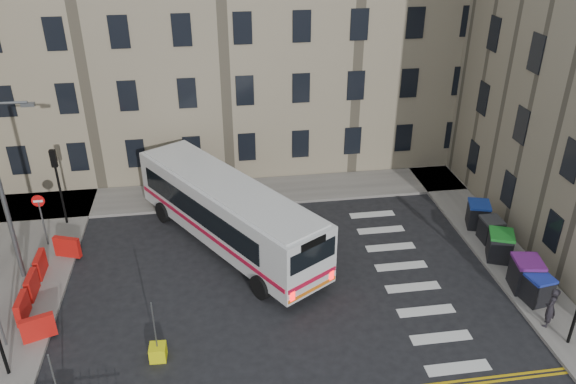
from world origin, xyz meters
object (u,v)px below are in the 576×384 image
object	(u,v)px
wheelie_bin_a	(536,288)
pedestrian	(551,307)
wheelie_bin_d	(491,230)
wheelie_bin_e	(478,215)
bus	(227,211)
streetlamp	(2,193)
wheelie_bin_b	(526,274)
wheelie_bin_c	(500,246)
bollard_yellow	(158,352)

from	to	relation	value
wheelie_bin_a	pedestrian	world-z (taller)	pedestrian
wheelie_bin_a	wheelie_bin_d	size ratio (longest dim) A/B	1.07
wheelie_bin_e	pedestrian	bearing A→B (deg)	-76.59
pedestrian	bus	bearing A→B (deg)	-78.18
streetlamp	wheelie_bin_b	xyz separation A→B (m)	(21.60, -4.12, -3.46)
wheelie_bin_e	wheelie_bin_a	bearing A→B (deg)	-74.68
streetlamp	wheelie_bin_e	world-z (taller)	streetlamp
wheelie_bin_a	wheelie_bin_d	bearing A→B (deg)	77.91
wheelie_bin_b	wheelie_bin_d	size ratio (longest dim) A/B	1.25
wheelie_bin_b	wheelie_bin_d	world-z (taller)	wheelie_bin_b
streetlamp	wheelie_bin_c	bearing A→B (deg)	-4.84
pedestrian	streetlamp	bearing A→B (deg)	-61.87
wheelie_bin_b	wheelie_bin_d	xyz separation A→B (m)	(0.31, 3.81, -0.13)
wheelie_bin_b	pedestrian	xyz separation A→B (m)	(-0.29, -2.35, 0.14)
wheelie_bin_c	wheelie_bin_e	distance (m)	2.90
wheelie_bin_c	wheelie_bin_e	xyz separation A→B (m)	(0.29, 2.89, -0.02)
wheelie_bin_d	wheelie_bin_e	bearing A→B (deg)	91.16
wheelie_bin_b	bollard_yellow	distance (m)	15.49
bus	wheelie_bin_d	bearing A→B (deg)	-39.62
wheelie_bin_b	pedestrian	distance (m)	2.37
wheelie_bin_a	wheelie_bin_c	size ratio (longest dim) A/B	0.83
bus	wheelie_bin_e	distance (m)	12.69
wheelie_bin_b	wheelie_bin_c	xyz separation A→B (m)	(-0.00, 2.29, -0.04)
wheelie_bin_d	pedestrian	size ratio (longest dim) A/B	0.68
bus	pedestrian	distance (m)	14.45
wheelie_bin_b	bollard_yellow	world-z (taller)	wheelie_bin_b
wheelie_bin_c	wheelie_bin_e	bearing A→B (deg)	106.35
bus	wheelie_bin_d	size ratio (longest dim) A/B	9.79
wheelie_bin_b	pedestrian	bearing A→B (deg)	-86.79
wheelie_bin_b	wheelie_bin_a	bearing A→B (deg)	-78.06
wheelie_bin_d	bollard_yellow	distance (m)	16.66
streetlamp	wheelie_bin_e	distance (m)	22.19
wheelie_bin_b	bollard_yellow	size ratio (longest dim) A/B	2.48
wheelie_bin_c	pedestrian	world-z (taller)	pedestrian
wheelie_bin_a	wheelie_bin_c	xyz separation A→B (m)	(-0.03, 3.15, 0.05)
wheelie_bin_e	bollard_yellow	xyz separation A→B (m)	(-15.66, -6.97, -0.51)
streetlamp	wheelie_bin_d	xyz separation A→B (m)	(21.91, -0.31, -3.59)
wheelie_bin_a	wheelie_bin_c	bearing A→B (deg)	81.91
wheelie_bin_a	wheelie_bin_d	world-z (taller)	wheelie_bin_a
wheelie_bin_a	wheelie_bin_e	size ratio (longest dim) A/B	0.88
streetlamp	wheelie_bin_c	distance (m)	21.96
bus	wheelie_bin_a	size ratio (longest dim) A/B	9.12
bollard_yellow	wheelie_bin_c	bearing A→B (deg)	14.87
bus	pedestrian	size ratio (longest dim) A/B	6.69
bus	wheelie_bin_e	size ratio (longest dim) A/B	8.00
streetlamp	bollard_yellow	bearing A→B (deg)	-43.52
wheelie_bin_c	pedestrian	bearing A→B (deg)	-71.51
bus	wheelie_bin_c	xyz separation A→B (m)	(12.36, -3.26, -1.05)
pedestrian	bollard_yellow	world-z (taller)	pedestrian
wheelie_bin_b	wheelie_bin_c	distance (m)	2.29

